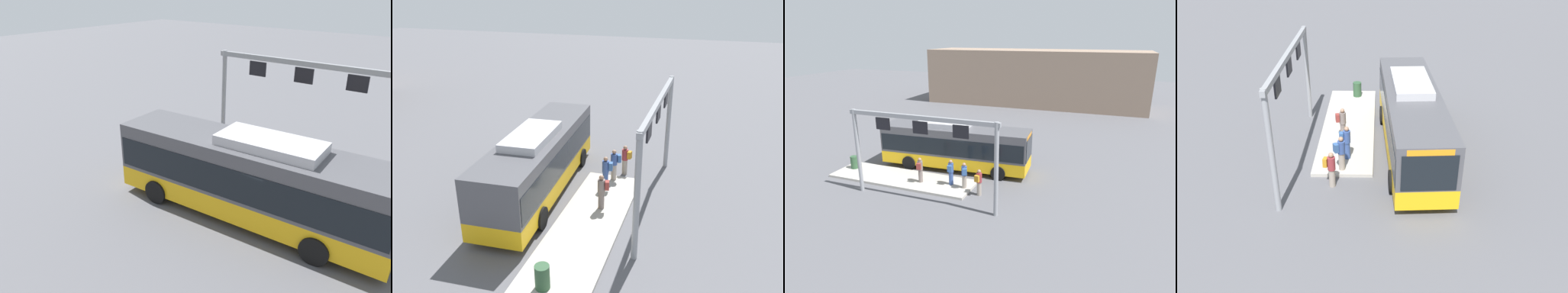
{
  "view_description": "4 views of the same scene",
  "coord_description": "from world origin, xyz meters",
  "views": [
    {
      "loc": [
        -6.44,
        11.35,
        8.52
      ],
      "look_at": [
        3.23,
        -0.92,
        1.8
      ],
      "focal_mm": 35.53,
      "sensor_mm": 36.0,
      "label": 1
    },
    {
      "loc": [
        -16.82,
        -7.82,
        9.93
      ],
      "look_at": [
        2.68,
        -1.65,
        1.6
      ],
      "focal_mm": 37.88,
      "sensor_mm": 36.0,
      "label": 2
    },
    {
      "loc": [
        10.06,
        -21.35,
        9.32
      ],
      "look_at": [
        1.95,
        -0.05,
        1.9
      ],
      "focal_mm": 31.61,
      "sensor_mm": 36.0,
      "label": 3
    },
    {
      "loc": [
        18.63,
        -1.56,
        10.63
      ],
      "look_at": [
        3.01,
        -1.84,
        1.87
      ],
      "focal_mm": 39.29,
      "sensor_mm": 36.0,
      "label": 4
    }
  ],
  "objects": [
    {
      "name": "person_waiting_mid",
      "position": [
        2.12,
        -3.28,
        1.05
      ],
      "size": [
        0.52,
        0.6,
        1.67
      ],
      "rotation": [
        0.0,
        0.0,
        2.07
      ],
      "color": "gray",
      "rests_on": "platform_curb"
    },
    {
      "name": "person_waiting_near",
      "position": [
        1.11,
        -3.1,
        1.05
      ],
      "size": [
        0.39,
        0.56,
        1.67
      ],
      "rotation": [
        0.0,
        0.0,
        1.73
      ],
      "color": "#334C8C",
      "rests_on": "platform_curb"
    },
    {
      "name": "bus_main",
      "position": [
        -0.01,
        -0.0,
        1.81
      ],
      "size": [
        10.8,
        3.15,
        3.46
      ],
      "rotation": [
        0.0,
        0.0,
        0.06
      ],
      "color": "#EAAD14",
      "rests_on": "ground"
    },
    {
      "name": "ground_plane",
      "position": [
        0.0,
        0.0,
        0.0
      ],
      "size": [
        120.0,
        120.0,
        0.0
      ],
      "primitive_type": "plane",
      "color": "#56565B"
    },
    {
      "name": "platform_sign_gantry",
      "position": [
        0.54,
        -5.57,
        3.75
      ],
      "size": [
        9.2,
        0.24,
        5.2
      ],
      "color": "gray",
      "rests_on": "ground"
    },
    {
      "name": "person_waiting_far",
      "position": [
        -0.91,
        -3.46,
        1.05
      ],
      "size": [
        0.42,
        0.57,
        1.67
      ],
      "rotation": [
        0.0,
        0.0,
        1.79
      ],
      "color": "slate",
      "rests_on": "platform_curb"
    },
    {
      "name": "platform_curb",
      "position": [
        -2.46,
        -3.24,
        0.08
      ],
      "size": [
        10.0,
        2.8,
        0.16
      ],
      "primitive_type": "cube",
      "color": "#B2ADA3",
      "rests_on": "ground"
    },
    {
      "name": "person_boarding",
      "position": [
        3.22,
        -3.62,
        0.89
      ],
      "size": [
        0.4,
        0.57,
        1.67
      ],
      "rotation": [
        0.0,
        0.0,
        1.39
      ],
      "color": "gray",
      "rests_on": "ground"
    }
  ]
}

